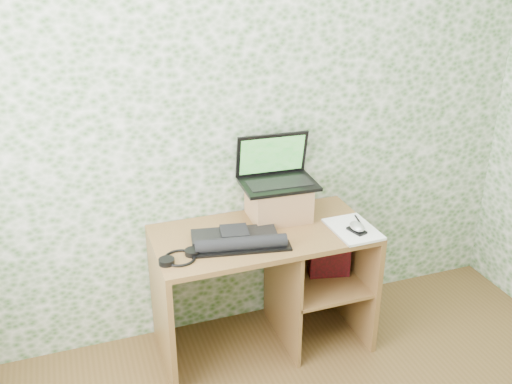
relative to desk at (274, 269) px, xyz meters
name	(u,v)px	position (x,y,z in m)	size (l,w,h in m)	color
wall_back	(245,120)	(-0.08, 0.28, 0.82)	(3.50, 3.50, 0.00)	silver
desk	(274,269)	(0.00, 0.00, 0.00)	(1.20, 0.60, 0.75)	brown
riser	(278,202)	(0.07, 0.12, 0.37)	(0.33, 0.27, 0.20)	olive
laptop	(276,172)	(0.07, 0.16, 0.53)	(0.43, 0.31, 0.28)	black
keyboard	(237,240)	(-0.25, -0.10, 0.29)	(0.53, 0.34, 0.07)	black
headphones	(180,257)	(-0.57, -0.16, 0.28)	(0.22, 0.21, 0.03)	black
notepad	(353,229)	(0.40, -0.17, 0.28)	(0.23, 0.32, 0.02)	white
mouse	(357,228)	(0.40, -0.21, 0.30)	(0.07, 0.11, 0.04)	silver
pen	(359,222)	(0.46, -0.13, 0.29)	(0.01, 0.01, 0.16)	black
red_box	(330,254)	(0.34, -0.03, 0.05)	(0.24, 0.08, 0.28)	maroon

